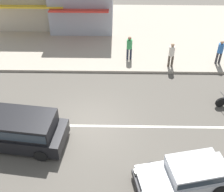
{
  "coord_description": "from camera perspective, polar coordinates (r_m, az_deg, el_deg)",
  "views": [
    {
      "loc": [
        1.35,
        -10.98,
        10.79
      ],
      "look_at": [
        1.13,
        1.37,
        0.8
      ],
      "focal_mm": 50.0,
      "sensor_mm": 36.0,
      "label": 1
    }
  ],
  "objects": [
    {
      "name": "ground_plane",
      "position": [
        15.45,
        -4.29,
        -5.47
      ],
      "size": [
        160.0,
        160.0,
        0.0
      ],
      "primitive_type": "plane",
      "color": "#544F47"
    },
    {
      "name": "lane_centre_stripe",
      "position": [
        15.45,
        -4.29,
        -5.46
      ],
      "size": [
        50.4,
        0.14,
        0.01
      ],
      "primitive_type": "cube",
      "color": "silver",
      "rests_on": "ground"
    },
    {
      "name": "kerb_strip",
      "position": [
        23.22,
        -2.47,
        11.44
      ],
      "size": [
        68.0,
        10.0,
        0.15
      ],
      "primitive_type": "cube",
      "color": "#9E9384",
      "rests_on": "ground"
    },
    {
      "name": "minivan_black_0",
      "position": [
        14.67,
        -16.59,
        -5.78
      ],
      "size": [
        4.64,
        2.4,
        1.56
      ],
      "color": "black",
      "rests_on": "ground"
    },
    {
      "name": "hatchback_silver_2",
      "position": [
        13.12,
        13.71,
        -13.69
      ],
      "size": [
        4.09,
        2.36,
        1.1
      ],
      "color": "#B7BABF",
      "rests_on": "ground"
    },
    {
      "name": "pedestrian_near_clock",
      "position": [
        19.13,
        10.85,
        7.69
      ],
      "size": [
        0.34,
        0.34,
        1.59
      ],
      "color": "#4C4238",
      "rests_on": "kerb_strip"
    },
    {
      "name": "pedestrian_mid_kerb",
      "position": [
        19.53,
        3.2,
        9.06
      ],
      "size": [
        0.34,
        0.34,
        1.59
      ],
      "color": "#232838",
      "rests_on": "kerb_strip"
    },
    {
      "name": "pedestrian_by_shop",
      "position": [
        20.17,
        19.18,
        7.87
      ],
      "size": [
        0.34,
        0.34,
        1.59
      ],
      "color": "#333338",
      "rests_on": "kerb_strip"
    }
  ]
}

